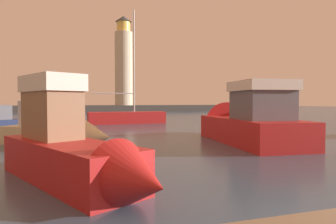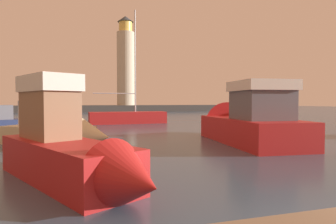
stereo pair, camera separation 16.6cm
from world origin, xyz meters
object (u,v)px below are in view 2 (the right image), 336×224
object	(u,v)px
lighthouse	(126,63)
sailboat_moored	(128,117)
motorboat_4	(71,149)
motorboat_0	(239,123)
motorboat_5	(61,132)

from	to	relation	value
lighthouse	sailboat_moored	distance (m)	35.90
lighthouse	motorboat_4	distance (m)	56.81
motorboat_4	sailboat_moored	bearing A→B (deg)	77.14
lighthouse	sailboat_moored	size ratio (longest dim) A/B	1.69
lighthouse	motorboat_0	bearing A→B (deg)	-91.05
motorboat_0	sailboat_moored	bearing A→B (deg)	105.87
motorboat_0	motorboat_4	world-z (taller)	motorboat_0
lighthouse	motorboat_5	bearing A→B (deg)	-102.28
motorboat_4	sailboat_moored	distance (m)	21.52
motorboat_0	motorboat_5	distance (m)	9.53
motorboat_0	sailboat_moored	size ratio (longest dim) A/B	0.86
motorboat_4	motorboat_5	size ratio (longest dim) A/B	1.11
lighthouse	sailboat_moored	bearing A→B (deg)	-98.21
lighthouse	motorboat_4	bearing A→B (deg)	-100.00
motorboat_0	lighthouse	bearing A→B (deg)	88.95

